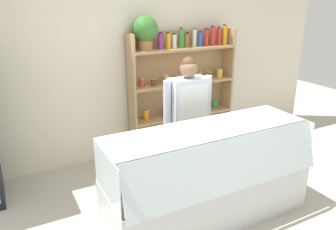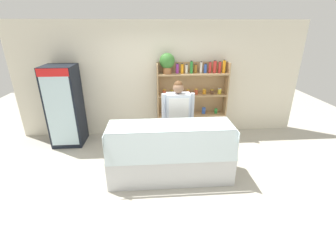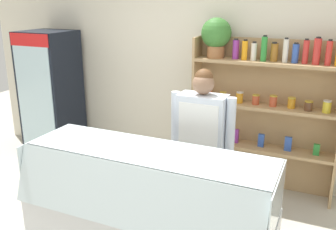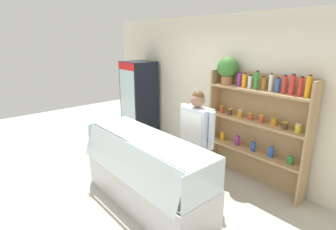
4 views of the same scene
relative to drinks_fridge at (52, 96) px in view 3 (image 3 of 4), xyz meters
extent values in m
cube|color=silver|center=(2.15, 0.46, 0.45)|extent=(6.80, 0.10, 2.70)
cube|color=black|center=(0.00, 0.01, 0.00)|extent=(0.66, 0.63, 1.80)
cube|color=silver|center=(0.00, -0.31, 0.00)|extent=(0.58, 0.01, 1.60)
cube|color=red|center=(0.00, -0.32, 0.81)|extent=(0.62, 0.01, 0.16)
cylinder|color=#2D8C38|center=(-0.18, -0.25, -0.58)|extent=(0.06, 0.06, 0.15)
cylinder|color=silver|center=(0.00, -0.25, -0.56)|extent=(0.07, 0.07, 0.19)
cylinder|color=silver|center=(0.18, -0.25, -0.56)|extent=(0.05, 0.05, 0.19)
cylinder|color=purple|center=(-0.18, -0.25, -0.10)|extent=(0.06, 0.06, 0.16)
cylinder|color=red|center=(0.00, -0.25, -0.10)|extent=(0.06, 0.06, 0.16)
cylinder|color=purple|center=(0.18, -0.25, -0.10)|extent=(0.05, 0.05, 0.17)
cylinder|color=red|center=(-0.20, -0.25, 0.37)|extent=(0.06, 0.06, 0.18)
cylinder|color=silver|center=(-0.07, -0.25, 0.36)|extent=(0.06, 0.06, 0.16)
cylinder|color=silver|center=(0.07, -0.25, 0.39)|extent=(0.06, 0.06, 0.22)
cylinder|color=silver|center=(0.20, -0.25, 0.38)|extent=(0.05, 0.05, 0.20)
cube|color=tan|center=(2.89, 0.35, -0.01)|extent=(1.66, 0.02, 1.79)
cube|color=tan|center=(2.07, 0.21, -0.01)|extent=(0.03, 0.28, 1.79)
cube|color=tan|center=(2.89, 0.21, -0.36)|extent=(1.60, 0.28, 0.04)
cube|color=tan|center=(2.89, 0.21, 0.14)|extent=(1.60, 0.28, 0.04)
cube|color=tan|center=(2.89, 0.21, 0.64)|extent=(1.60, 0.28, 0.04)
cylinder|color=#996038|center=(2.29, 0.21, 0.73)|extent=(0.19, 0.19, 0.14)
sphere|color=#37732D|center=(2.29, 0.21, 0.94)|extent=(0.34, 0.34, 0.34)
cylinder|color=purple|center=(2.52, 0.22, 0.76)|extent=(0.07, 0.07, 0.21)
cylinder|color=black|center=(2.52, 0.21, 0.88)|extent=(0.05, 0.05, 0.02)
cylinder|color=orange|center=(2.63, 0.19, 0.76)|extent=(0.06, 0.06, 0.21)
cylinder|color=black|center=(2.63, 0.21, 0.87)|extent=(0.04, 0.04, 0.02)
cylinder|color=silver|center=(2.73, 0.20, 0.75)|extent=(0.06, 0.06, 0.19)
cylinder|color=black|center=(2.73, 0.21, 0.86)|extent=(0.04, 0.04, 0.02)
cylinder|color=#2D8C38|center=(2.84, 0.19, 0.79)|extent=(0.07, 0.07, 0.26)
cylinder|color=black|center=(2.84, 0.21, 0.93)|extent=(0.04, 0.04, 0.02)
cylinder|color=#9E6623|center=(2.95, 0.24, 0.75)|extent=(0.08, 0.08, 0.19)
cylinder|color=black|center=(2.95, 0.21, 0.86)|extent=(0.05, 0.05, 0.02)
cylinder|color=silver|center=(3.07, 0.21, 0.78)|extent=(0.06, 0.06, 0.25)
cylinder|color=black|center=(3.07, 0.21, 0.91)|extent=(0.04, 0.04, 0.02)
cylinder|color=#3356B2|center=(3.17, 0.21, 0.76)|extent=(0.07, 0.07, 0.20)
cylinder|color=black|center=(3.17, 0.21, 0.86)|extent=(0.05, 0.05, 0.02)
cylinder|color=red|center=(3.27, 0.20, 0.78)|extent=(0.06, 0.06, 0.24)
cylinder|color=black|center=(3.27, 0.21, 0.91)|extent=(0.04, 0.04, 0.02)
cylinder|color=red|center=(3.38, 0.19, 0.79)|extent=(0.08, 0.08, 0.27)
cylinder|color=black|center=(3.38, 0.21, 0.93)|extent=(0.05, 0.05, 0.02)
cylinder|color=red|center=(3.49, 0.19, 0.78)|extent=(0.06, 0.06, 0.25)
cylinder|color=black|center=(3.49, 0.21, 0.91)|extent=(0.04, 0.04, 0.02)
cylinder|color=#BF4C2D|center=(2.23, 0.21, 0.21)|extent=(0.08, 0.08, 0.12)
cylinder|color=gold|center=(2.23, 0.21, 0.28)|extent=(0.08, 0.08, 0.01)
cylinder|color=brown|center=(2.40, 0.20, 0.20)|extent=(0.08, 0.08, 0.09)
cylinder|color=gold|center=(2.40, 0.21, 0.26)|extent=(0.08, 0.08, 0.01)
cylinder|color=orange|center=(2.60, 0.20, 0.21)|extent=(0.08, 0.08, 0.12)
cylinder|color=silver|center=(2.60, 0.21, 0.28)|extent=(0.08, 0.08, 0.01)
cylinder|color=#BF4C2D|center=(2.79, 0.21, 0.21)|extent=(0.08, 0.08, 0.10)
cylinder|color=gold|center=(2.79, 0.21, 0.26)|extent=(0.08, 0.08, 0.01)
cylinder|color=#BF4C2D|center=(2.98, 0.21, 0.21)|extent=(0.08, 0.08, 0.11)
cylinder|color=gold|center=(2.98, 0.21, 0.28)|extent=(0.08, 0.08, 0.01)
cylinder|color=orange|center=(3.18, 0.22, 0.21)|extent=(0.08, 0.08, 0.11)
cylinder|color=gold|center=(3.18, 0.21, 0.27)|extent=(0.08, 0.08, 0.01)
cylinder|color=brown|center=(3.36, 0.19, 0.20)|extent=(0.08, 0.08, 0.09)
cylinder|color=gold|center=(3.36, 0.21, 0.25)|extent=(0.09, 0.09, 0.01)
cylinder|color=yellow|center=(3.54, 0.20, 0.21)|extent=(0.09, 0.09, 0.12)
cylinder|color=silver|center=(3.54, 0.21, 0.28)|extent=(0.09, 0.09, 0.01)
cube|color=orange|center=(2.28, 0.21, -0.27)|extent=(0.06, 0.04, 0.15)
cube|color=purple|center=(2.58, 0.21, -0.26)|extent=(0.07, 0.05, 0.17)
cube|color=#3356B2|center=(2.89, 0.21, -0.27)|extent=(0.07, 0.04, 0.15)
cube|color=#3356B2|center=(3.19, 0.21, -0.26)|extent=(0.08, 0.04, 0.16)
cube|color=#2D8C38|center=(3.49, 0.21, -0.28)|extent=(0.07, 0.04, 0.13)
cube|color=silver|center=(2.24, -1.44, -0.63)|extent=(2.15, 0.73, 0.55)
cube|color=white|center=(2.24, -1.44, -0.33)|extent=(2.09, 0.67, 0.03)
cube|color=silver|center=(2.24, -1.78, -0.13)|extent=(2.11, 0.16, 0.47)
cube|color=silver|center=(2.24, -1.39, 0.10)|extent=(2.11, 0.57, 0.01)
cube|color=silver|center=(1.17, -1.44, -0.13)|extent=(0.01, 0.69, 0.45)
cube|color=silver|center=(3.30, -1.44, -0.13)|extent=(0.01, 0.69, 0.45)
cube|color=beige|center=(1.39, -1.35, -0.29)|extent=(0.16, 0.13, 0.04)
cube|color=white|center=(1.39, -1.57, -0.29)|extent=(0.05, 0.03, 0.02)
cube|color=beige|center=(1.73, -1.35, -0.29)|extent=(0.16, 0.12, 0.06)
cube|color=white|center=(1.73, -1.57, -0.29)|extent=(0.05, 0.03, 0.02)
cube|color=tan|center=(2.07, -1.35, -0.29)|extent=(0.16, 0.10, 0.06)
cube|color=white|center=(2.07, -1.57, -0.29)|extent=(0.05, 0.03, 0.02)
cube|color=beige|center=(2.41, -1.35, -0.29)|extent=(0.17, 0.14, 0.05)
cube|color=white|center=(2.41, -1.57, -0.29)|extent=(0.05, 0.03, 0.02)
cube|color=tan|center=(2.75, -1.35, -0.29)|extent=(0.16, 0.12, 0.06)
cube|color=white|center=(2.75, -1.57, -0.29)|extent=(0.05, 0.03, 0.02)
cube|color=beige|center=(3.08, -1.35, -0.29)|extent=(0.16, 0.12, 0.05)
cube|color=white|center=(3.08, -1.57, -0.29)|extent=(0.05, 0.03, 0.02)
cylinder|color=#A35B4C|center=(1.34, -1.55, -0.26)|extent=(0.20, 0.14, 0.12)
cylinder|color=#A35B4C|center=(1.56, -1.55, -0.24)|extent=(0.20, 0.15, 0.15)
cylinder|color=white|center=(2.78, -1.53, -0.22)|extent=(0.07, 0.07, 0.19)
cylinder|color=white|center=(2.88, -1.53, -0.22)|extent=(0.07, 0.07, 0.19)
cylinder|color=#4C4233|center=(2.35, -0.66, -0.54)|extent=(0.13, 0.13, 0.73)
cylinder|color=#4C4233|center=(2.55, -0.66, -0.54)|extent=(0.13, 0.13, 0.73)
cube|color=silver|center=(2.45, -0.66, 0.13)|extent=(0.47, 0.24, 0.61)
cube|color=white|center=(2.45, -0.79, -0.19)|extent=(0.39, 0.01, 1.13)
cylinder|color=silver|center=(2.17, -0.66, 0.16)|extent=(0.09, 0.09, 0.55)
cylinder|color=silver|center=(2.73, -0.66, 0.16)|extent=(0.09, 0.09, 0.55)
sphere|color=#8C664C|center=(2.45, -0.66, 0.55)|extent=(0.21, 0.21, 0.21)
sphere|color=brown|center=(2.45, -0.65, 0.60)|extent=(0.18, 0.18, 0.18)
camera|label=1|loc=(0.49, -3.87, 1.31)|focal=35.00mm
camera|label=2|loc=(1.95, -4.85, 1.67)|focal=24.00mm
camera|label=3|loc=(3.56, -3.95, 1.32)|focal=40.00mm
camera|label=4|loc=(4.94, -3.36, 1.40)|focal=28.00mm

